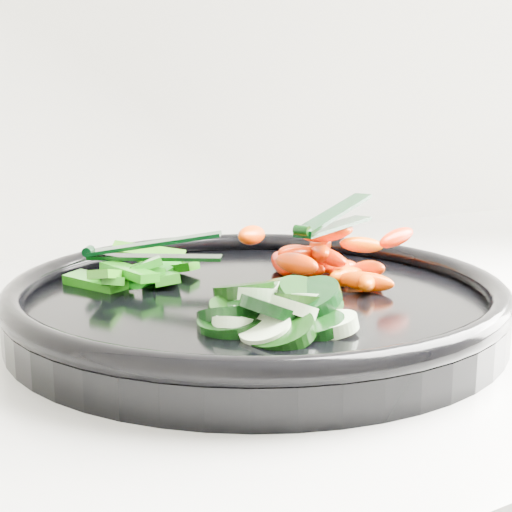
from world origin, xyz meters
TOP-DOWN VIEW (x-y plane):
  - veggie_tray at (-0.50, 1.66)m, footprint 0.41×0.41m
  - cucumber_pile at (-0.54, 1.59)m, footprint 0.11×0.12m
  - carrot_pile at (-0.43, 1.68)m, footprint 0.15×0.15m
  - pepper_pile at (-0.57, 1.74)m, footprint 0.11×0.11m
  - tong_carrot at (-0.42, 1.67)m, footprint 0.11×0.06m
  - tong_pepper at (-0.56, 1.74)m, footprint 0.10×0.07m

SIDE VIEW (x-z plane):
  - veggie_tray at x=-0.50m, z-range 0.93..0.97m
  - pepper_pile at x=-0.57m, z-range 0.95..0.98m
  - cucumber_pile at x=-0.54m, z-range 0.94..0.98m
  - carrot_pile at x=-0.43m, z-range 0.95..1.00m
  - tong_pepper at x=-0.56m, z-range 0.97..0.99m
  - tong_carrot at x=-0.42m, z-range 0.99..1.02m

